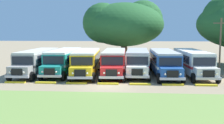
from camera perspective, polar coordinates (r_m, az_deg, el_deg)
ground_plane at (r=24.87m, az=-1.01°, el=-5.12°), size 220.00×220.00×0.00m
foreground_grass_strip at (r=17.54m, az=-3.45°, el=-10.15°), size 80.00×9.97×0.01m
parked_bus_slot_0 at (r=32.94m, az=-15.64°, el=0.31°), size 2.69×10.84×2.82m
parked_bus_slot_1 at (r=32.54m, az=-10.27°, el=0.38°), size 2.74×10.85×2.82m
parked_bus_slot_2 at (r=31.27m, az=-5.44°, el=0.21°), size 3.24×10.92×2.82m
parked_bus_slot_3 at (r=31.27m, az=0.50°, el=0.23°), size 2.88×10.86×2.82m
parked_bus_slot_4 at (r=31.79m, az=5.45°, el=0.31°), size 2.84×10.86×2.82m
parked_bus_slot_5 at (r=31.13m, az=11.06°, el=0.08°), size 2.94×10.87×2.82m
parked_bus_slot_6 at (r=32.07m, az=16.81°, el=0.11°), size 3.15×10.90×2.82m
curb_wheelstop_0 at (r=27.89m, az=-19.99°, el=-4.08°), size 2.00×0.36×0.15m
curb_wheelstop_1 at (r=26.78m, az=-14.02°, el=-4.31°), size 2.00×0.36×0.15m
curb_wheelstop_2 at (r=25.97m, az=-7.60°, el=-4.50°), size 2.00×0.36×0.15m
curb_wheelstop_3 at (r=25.51m, az=-0.86°, el=-4.65°), size 2.00×0.36×0.15m
curb_wheelstop_4 at (r=25.41m, az=6.03°, el=-4.73°), size 2.00×0.36×0.15m
curb_wheelstop_5 at (r=25.68m, az=12.88°, el=-4.74°), size 2.00×0.36×0.15m
curb_wheelstop_6 at (r=26.29m, az=19.50°, el=-4.69°), size 2.00×0.36×0.15m
broad_shade_tree at (r=44.13m, az=2.66°, el=8.21°), size 12.92×12.36×10.11m
utility_pole at (r=33.86m, az=22.14°, el=3.56°), size 1.80×0.20×6.59m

